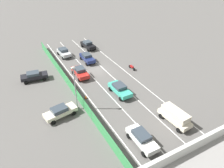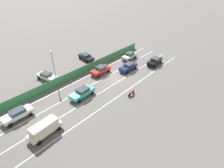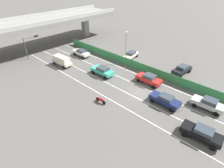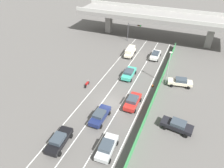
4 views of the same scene
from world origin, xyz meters
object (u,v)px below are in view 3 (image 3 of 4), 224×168
at_px(car_sedan_navy, 165,100).
at_px(car_van_cream, 62,60).
at_px(motorcycle, 101,100).
at_px(traffic_light, 30,43).
at_px(parked_sedan_cream, 131,55).
at_px(car_hatchback_white, 81,52).
at_px(parked_sedan_dark, 182,69).
at_px(traffic_cone, 125,67).
at_px(street_lamp, 126,44).
at_px(car_sedan_silver, 208,103).
at_px(car_sedan_red, 149,79).
at_px(car_sedan_black, 202,133).
at_px(car_taxi_teal, 102,71).

height_order(car_sedan_navy, car_van_cream, car_van_cream).
bearing_deg(motorcycle, traffic_light, 87.34).
relative_size(car_sedan_navy, parked_sedan_cream, 0.97).
distance_m(motorcycle, parked_sedan_cream, 17.73).
height_order(car_hatchback_white, parked_sedan_dark, parked_sedan_dark).
bearing_deg(traffic_cone, car_van_cream, 127.53).
height_order(motorcycle, street_lamp, street_lamp).
distance_m(car_sedan_silver, car_sedan_red, 10.18).
xyz_separation_m(car_van_cream, parked_sedan_dark, (14.05, -20.19, -0.26)).
height_order(car_sedan_navy, traffic_light, traffic_light).
xyz_separation_m(car_sedan_silver, traffic_light, (-8.53, 36.18, 2.64)).
relative_size(car_sedan_black, parked_sedan_cream, 1.01).
height_order(motorcycle, traffic_light, traffic_light).
distance_m(car_taxi_teal, car_van_cream, 9.75).
bearing_deg(car_van_cream, parked_sedan_cream, -33.06).
xyz_separation_m(parked_sedan_dark, traffic_light, (-16.31, 28.64, 2.67)).
bearing_deg(street_lamp, car_sedan_black, -117.04).
bearing_deg(car_hatchback_white, traffic_cone, -79.12).
bearing_deg(car_sedan_red, car_taxi_teal, 112.91).
relative_size(car_hatchback_white, street_lamp, 0.66).
bearing_deg(car_sedan_silver, traffic_cone, 83.45).
bearing_deg(car_sedan_black, parked_sedan_dark, 32.54).
bearing_deg(traffic_light, car_sedan_navy, -80.66).
relative_size(car_sedan_red, traffic_cone, 7.31).
height_order(car_sedan_silver, car_sedan_red, car_sedan_red).
bearing_deg(car_taxi_teal, car_sedan_black, -98.59).
bearing_deg(parked_sedan_cream, car_van_cream, 146.94).
bearing_deg(car_sedan_silver, parked_sedan_dark, 44.12).
relative_size(street_lamp, traffic_cone, 10.93).
height_order(car_van_cream, traffic_light, traffic_light).
relative_size(car_sedan_black, motorcycle, 2.44).
xyz_separation_m(car_sedan_black, traffic_cone, (8.29, 18.49, -0.64)).
relative_size(car_sedan_navy, car_sedan_black, 0.97).
bearing_deg(parked_sedan_dark, traffic_light, 119.66).
height_order(car_taxi_teal, traffic_light, traffic_light).
distance_m(car_sedan_silver, car_sedan_black, 6.50).
height_order(car_hatchback_white, traffic_light, traffic_light).
relative_size(car_sedan_navy, street_lamp, 0.67).
height_order(car_taxi_teal, parked_sedan_cream, car_taxi_teal).
height_order(car_sedan_navy, motorcycle, car_sedan_navy).
xyz_separation_m(motorcycle, traffic_light, (1.11, 23.86, 3.10)).
height_order(car_taxi_teal, parked_sedan_dark, car_taxi_teal).
height_order(car_hatchback_white, car_van_cream, car_van_cream).
distance_m(car_sedan_silver, parked_sedan_cream, 20.44).
bearing_deg(traffic_cone, car_sedan_black, -114.16).
relative_size(car_taxi_teal, car_sedan_red, 1.03).
bearing_deg(car_sedan_black, traffic_light, 93.33).
relative_size(car_hatchback_white, motorcycle, 2.34).
height_order(car_sedan_silver, car_sedan_black, car_sedan_black).
height_order(car_van_cream, parked_sedan_cream, car_van_cream).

